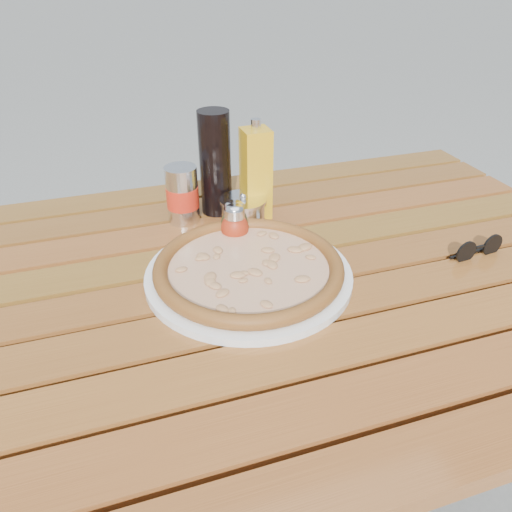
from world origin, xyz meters
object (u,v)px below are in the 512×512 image
object	(u,v)px
plate	(249,275)
soda_can	(182,195)
parmesan_tin	(243,211)
olive_oil_cruet	(256,174)
sunglasses	(478,249)
table	(259,310)
pizza	(249,267)
dark_bottle	(215,163)
oregano_shaker	(234,221)
pepper_shaker	(235,224)

from	to	relation	value
plate	soda_can	xyz separation A→B (m)	(-0.06, 0.25, 0.05)
parmesan_tin	plate	bearing A→B (deg)	-104.36
olive_oil_cruet	sunglasses	xyz separation A→B (m)	(0.34, -0.29, -0.08)
soda_can	table	bearing A→B (deg)	-71.37
pizza	olive_oil_cruet	bearing A→B (deg)	68.78
soda_can	olive_oil_cruet	xyz separation A→B (m)	(0.15, -0.03, 0.04)
soda_can	dark_bottle	bearing A→B (deg)	16.04
plate	oregano_shaker	xyz separation A→B (m)	(0.02, 0.14, 0.03)
oregano_shaker	dark_bottle	xyz separation A→B (m)	(-0.00, 0.13, 0.07)
table	dark_bottle	size ratio (longest dim) A/B	6.36
olive_oil_cruet	parmesan_tin	distance (m)	0.08
pepper_shaker	soda_can	world-z (taller)	soda_can
oregano_shaker	plate	bearing A→B (deg)	-96.59
table	pizza	xyz separation A→B (m)	(-0.02, 0.00, 0.10)
pizza	olive_oil_cruet	size ratio (longest dim) A/B	1.85
plate	soda_can	world-z (taller)	soda_can
plate	olive_oil_cruet	world-z (taller)	olive_oil_cruet
pizza	oregano_shaker	bearing A→B (deg)	83.41
pizza	parmesan_tin	bearing A→B (deg)	75.64
table	oregano_shaker	bearing A→B (deg)	91.22
dark_bottle	parmesan_tin	distance (m)	0.12
oregano_shaker	dark_bottle	size ratio (longest dim) A/B	0.37
olive_oil_cruet	plate	bearing A→B (deg)	-111.22
plate	parmesan_tin	size ratio (longest dim) A/B	3.33
plate	parmesan_tin	bearing A→B (deg)	75.64
pepper_shaker	parmesan_tin	size ratio (longest dim) A/B	0.76
dark_bottle	olive_oil_cruet	size ratio (longest dim) A/B	1.05
plate	dark_bottle	bearing A→B (deg)	87.19
dark_bottle	plate	bearing A→B (deg)	-92.81
table	olive_oil_cruet	bearing A→B (deg)	73.37
sunglasses	parmesan_tin	bearing A→B (deg)	140.27
plate	oregano_shaker	world-z (taller)	oregano_shaker
oregano_shaker	dark_bottle	world-z (taller)	dark_bottle
plate	pizza	xyz separation A→B (m)	(0.00, -0.00, 0.02)
table	plate	distance (m)	0.09
olive_oil_cruet	sunglasses	world-z (taller)	olive_oil_cruet
dark_bottle	sunglasses	xyz separation A→B (m)	(0.42, -0.34, -0.09)
oregano_shaker	parmesan_tin	bearing A→B (deg)	55.77
oregano_shaker	sunglasses	distance (m)	0.46
oregano_shaker	soda_can	xyz separation A→B (m)	(-0.08, 0.10, 0.02)
pizza	pepper_shaker	world-z (taller)	pepper_shaker
soda_can	parmesan_tin	bearing A→B (deg)	-26.53
table	dark_bottle	xyz separation A→B (m)	(-0.01, 0.27, 0.19)
pizza	oregano_shaker	world-z (taller)	oregano_shaker
oregano_shaker	parmesan_tin	xyz separation A→B (m)	(0.03, 0.05, -0.01)
soda_can	sunglasses	size ratio (longest dim) A/B	1.09
dark_bottle	sunglasses	bearing A→B (deg)	-38.99
oregano_shaker	pizza	bearing A→B (deg)	-96.59
table	oregano_shaker	xyz separation A→B (m)	(-0.00, 0.15, 0.11)
table	dark_bottle	distance (m)	0.33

